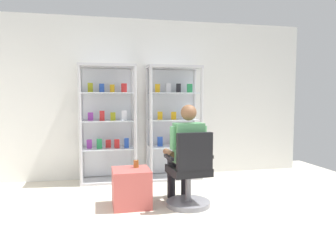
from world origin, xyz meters
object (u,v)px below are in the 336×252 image
Objects in this scene: seated_shopkeeper at (185,149)px; office_chair at (190,176)px; storage_crate at (131,188)px; display_cabinet_right at (173,122)px; tea_glass at (136,164)px; display_cabinet_left at (108,123)px.

office_chair is at bearing -85.55° from seated_shopkeeper.
display_cabinet_right is at bearing 57.42° from storage_crate.
office_chair is at bearing -95.58° from display_cabinet_right.
seated_shopkeeper reaches higher than tea_glass.
seated_shopkeeper is at bearing -96.75° from display_cabinet_right.
office_chair is (-0.15, -1.55, -0.57)m from display_cabinet_right.
display_cabinet_left is 1.37m from tea_glass.
display_cabinet_right is 1.66m from office_chair.
display_cabinet_right is (1.10, 0.00, 0.00)m from display_cabinet_left.
display_cabinet_left is 1.90m from office_chair.
display_cabinet_left is at bearing 123.99° from seated_shopkeeper.
display_cabinet_right reaches higher than seated_shopkeeper.
storage_crate is at bearing -130.90° from tea_glass.
tea_glass reaches higher than storage_crate.
display_cabinet_right is at bearing 84.42° from office_chair.
display_cabinet_right is 1.42m from seated_shopkeeper.
tea_glass is at bearing 155.93° from office_chair.
display_cabinet_left and display_cabinet_right have the same top height.
display_cabinet_left is at bearing 99.93° from storage_crate.
tea_glass is (0.07, 0.08, 0.29)m from storage_crate.
display_cabinet_left is 1.10m from display_cabinet_right.
office_chair is at bearing -15.71° from storage_crate.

